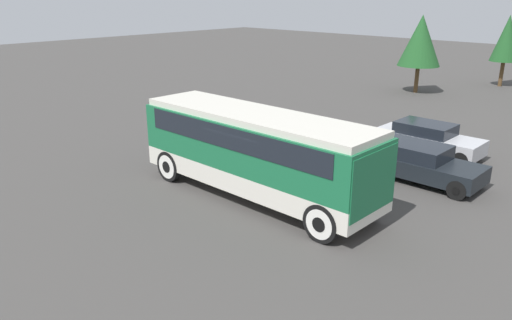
{
  "coord_description": "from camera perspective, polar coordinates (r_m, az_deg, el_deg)",
  "views": [
    {
      "loc": [
        10.99,
        -11.6,
        6.78
      ],
      "look_at": [
        0.0,
        0.0,
        1.34
      ],
      "focal_mm": 35.0,
      "sensor_mm": 36.0,
      "label": 1
    }
  ],
  "objects": [
    {
      "name": "tour_bus",
      "position": [
        16.67,
        0.24,
        1.43
      ],
      "size": [
        9.05,
        2.51,
        2.99
      ],
      "color": "silver",
      "rests_on": "ground_plane"
    },
    {
      "name": "tree_right",
      "position": [
        36.62,
        18.3,
        12.82
      ],
      "size": [
        2.85,
        2.85,
        5.27
      ],
      "color": "brown",
      "rests_on": "ground_plane"
    },
    {
      "name": "ground_plane",
      "position": [
        17.35,
        0.0,
        -4.2
      ],
      "size": [
        120.0,
        120.0,
        0.0
      ],
      "primitive_type": "plane",
      "color": "#423F3D"
    },
    {
      "name": "tree_left",
      "position": [
        41.51,
        26.76,
        12.29
      ],
      "size": [
        2.03,
        2.03,
        5.16
      ],
      "color": "brown",
      "rests_on": "ground_plane"
    },
    {
      "name": "parked_car_mid",
      "position": [
        19.63,
        17.82,
        -0.19
      ],
      "size": [
        4.77,
        1.92,
        1.38
      ],
      "color": "black",
      "rests_on": "ground_plane"
    },
    {
      "name": "parked_car_near",
      "position": [
        22.86,
        18.98,
        2.32
      ],
      "size": [
        4.5,
        1.83,
        1.38
      ],
      "color": "#BCBCC1",
      "rests_on": "ground_plane"
    }
  ]
}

